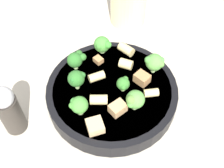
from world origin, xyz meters
The scene contains 20 objects.
ground_plane centered at (0.00, 0.00, 0.00)m, with size 2.00×2.00×0.00m, color #BCB29E.
pasta_bowl centered at (0.00, 0.00, 0.02)m, with size 0.23×0.23×0.03m.
broccoli_floret_0 centered at (0.08, -0.01, 0.05)m, with size 0.03×0.03×0.04m.
broccoli_floret_1 centered at (0.05, 0.03, 0.06)m, with size 0.03×0.03×0.04m.
broccoli_floret_2 centered at (-0.02, -0.01, 0.05)m, with size 0.02×0.03×0.03m.
broccoli_floret_3 centered at (-0.04, -0.07, 0.06)m, with size 0.03×0.03×0.04m.
broccoli_floret_4 centered at (0.01, 0.07, 0.05)m, with size 0.03×0.03×0.04m.
broccoli_floret_5 centered at (0.06, -0.06, 0.05)m, with size 0.04×0.03×0.03m.
broccoli_floret_6 centered at (-0.05, 0.02, 0.06)m, with size 0.03×0.03×0.04m.
rigatoni_0 centered at (0.00, 0.04, 0.04)m, with size 0.02×0.02×0.03m, color #E0C67F.
rigatoni_1 centered at (0.01, -0.05, 0.04)m, with size 0.02×0.02×0.02m, color #E0C67F.
rigatoni_2 centered at (0.03, -0.09, 0.04)m, with size 0.02×0.02×0.03m, color #E0C67F.
rigatoni_3 centered at (0.03, 0.00, 0.04)m, with size 0.01×0.01×0.03m, color #E0C67F.
rigatoni_4 centered at (-0.06, -0.02, 0.04)m, with size 0.01×0.01×0.02m, color #E0C67F.
chicken_chunk_0 centered at (-0.02, 0.08, 0.04)m, with size 0.03×0.03×0.02m, color tan.
chicken_chunk_1 centered at (-0.04, -0.04, 0.04)m, with size 0.02×0.02×0.02m, color #A87A4C.
chicken_chunk_2 centered at (0.06, -0.04, 0.04)m, with size 0.02×0.01×0.01m, color #A87A4C.
chicken_chunk_3 centered at (-0.03, 0.03, 0.04)m, with size 0.03×0.02×0.02m, color tan.
drinking_glass centered at (0.10, -0.20, 0.04)m, with size 0.08×0.08×0.09m.
pepper_shaker centered at (0.10, 0.14, 0.05)m, with size 0.04×0.04×0.10m.
Camera 1 is at (-0.17, 0.24, 0.42)m, focal length 45.00 mm.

